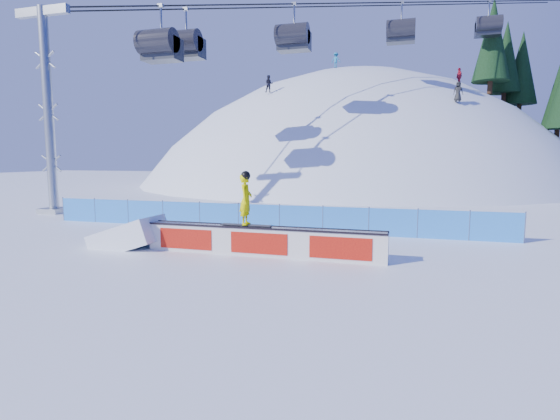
% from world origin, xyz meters
% --- Properties ---
extents(ground, '(160.00, 160.00, 0.00)m').
position_xyz_m(ground, '(0.00, 0.00, 0.00)').
color(ground, white).
rests_on(ground, ground).
extents(snow_hill, '(64.00, 64.00, 64.00)m').
position_xyz_m(snow_hill, '(0.00, 42.00, -18.00)').
color(snow_hill, silver).
rests_on(snow_hill, ground).
extents(safety_fence, '(22.05, 0.05, 1.30)m').
position_xyz_m(safety_fence, '(0.00, 4.50, 0.60)').
color(safety_fence, '#2B7FE6').
rests_on(safety_fence, ground).
extents(chairlift, '(40.80, 41.70, 22.00)m').
position_xyz_m(chairlift, '(4.74, 27.49, 16.89)').
color(chairlift, '#949AA1').
rests_on(chairlift, ground).
extents(rail_box, '(8.46, 0.63, 1.01)m').
position_xyz_m(rail_box, '(1.82, -0.44, 0.50)').
color(rail_box, silver).
rests_on(rail_box, ground).
extents(snow_ramp, '(2.67, 1.68, 1.66)m').
position_xyz_m(snow_ramp, '(-3.47, -0.42, 0.00)').
color(snow_ramp, white).
rests_on(snow_ramp, ground).
extents(snowboarder, '(1.80, 0.68, 1.88)m').
position_xyz_m(snowboarder, '(1.27, -0.44, 1.94)').
color(snowboarder, black).
rests_on(snowboarder, rail_box).
extents(distant_skiers, '(18.59, 9.74, 6.85)m').
position_xyz_m(distant_skiers, '(2.06, 30.83, 11.48)').
color(distant_skiers, black).
rests_on(distant_skiers, ground).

